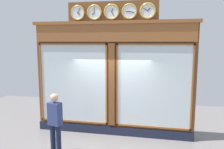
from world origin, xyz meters
The scene contains 2 objects.
shop_facade centered at (0.00, -0.12, 1.91)m, with size 5.29×0.42×4.30m.
pedestrian centered at (1.27, 1.55, 0.93)m, with size 0.41×0.31×1.69m.
Camera 1 is at (-1.43, 7.00, 3.05)m, focal length 36.10 mm.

